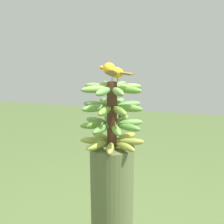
# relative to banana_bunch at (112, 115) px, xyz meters

# --- Properties ---
(banana_bunch) EXTENTS (0.30, 0.30, 0.31)m
(banana_bunch) POSITION_rel_banana_bunch_xyz_m (0.00, 0.00, 0.00)
(banana_bunch) COLOR #4C2D1E
(banana_bunch) RESTS_ON banana_tree
(perched_bird) EXTENTS (0.13, 0.18, 0.08)m
(perched_bird) POSITION_rel_banana_bunch_xyz_m (-0.02, -0.00, 0.20)
(perched_bird) COLOR #C68933
(perched_bird) RESTS_ON banana_bunch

